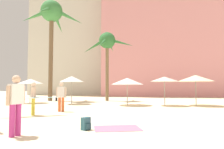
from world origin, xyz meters
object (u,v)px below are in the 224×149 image
object	(u,v)px
person_far_left	(16,102)
cafe_umbrella_3	(164,79)
person_mid_center	(61,95)
person_near_right	(32,97)
cafe_umbrella_4	(30,81)
cafe_umbrella_0	(72,79)
cafe_umbrella_2	(196,78)
backpack	(86,124)
palm_tree_far_left	(107,44)
cafe_umbrella_5	(127,81)
beach_towel	(117,128)
palm_tree_left	(52,17)

from	to	relation	value
person_far_left	cafe_umbrella_3	bearing A→B (deg)	-95.20
person_mid_center	person_near_right	bearing A→B (deg)	-29.55
cafe_umbrella_4	person_mid_center	xyz separation A→B (m)	(5.22, -5.75, -1.00)
cafe_umbrella_0	cafe_umbrella_2	world-z (taller)	cafe_umbrella_2
backpack	person_far_left	xyz separation A→B (m)	(-1.81, -1.16, 0.78)
cafe_umbrella_2	person_far_left	bearing A→B (deg)	-124.86
cafe_umbrella_0	backpack	bearing A→B (deg)	-68.37
palm_tree_far_left	backpack	world-z (taller)	palm_tree_far_left
cafe_umbrella_4	person_far_left	world-z (taller)	cafe_umbrella_4
cafe_umbrella_4	person_far_left	distance (m)	13.31
cafe_umbrella_0	person_near_right	bearing A→B (deg)	-86.63
cafe_umbrella_5	person_mid_center	bearing A→B (deg)	-126.12
beach_towel	cafe_umbrella_4	bearing A→B (deg)	131.55
person_far_left	cafe_umbrella_0	bearing A→B (deg)	-57.59
cafe_umbrella_5	beach_towel	size ratio (longest dim) A/B	1.63
person_near_right	palm_tree_left	bearing A→B (deg)	-100.23
cafe_umbrella_4	cafe_umbrella_5	world-z (taller)	cafe_umbrella_4
backpack	person_near_right	distance (m)	4.73
cafe_umbrella_4	palm_tree_far_left	bearing A→B (deg)	32.24
palm_tree_left	cafe_umbrella_0	bearing A→B (deg)	-45.33
cafe_umbrella_5	cafe_umbrella_0	bearing A→B (deg)	174.32
beach_towel	person_near_right	world-z (taller)	person_near_right
cafe_umbrella_2	beach_towel	distance (m)	11.09
cafe_umbrella_4	cafe_umbrella_5	distance (m)	8.79
backpack	person_mid_center	distance (m)	5.63
cafe_umbrella_0	beach_towel	size ratio (longest dim) A/B	1.49
cafe_umbrella_5	person_mid_center	xyz separation A→B (m)	(-3.53, -4.83, -0.95)
palm_tree_far_left	person_mid_center	xyz separation A→B (m)	(-1.09, -9.73, -5.00)
cafe_umbrella_3	cafe_umbrella_5	distance (m)	2.89
palm_tree_far_left	person_near_right	world-z (taller)	palm_tree_far_left
cafe_umbrella_0	person_mid_center	xyz separation A→B (m)	(1.21, -5.30, -1.17)
cafe_umbrella_3	person_mid_center	xyz separation A→B (m)	(-6.41, -4.85, -1.10)
cafe_umbrella_5	cafe_umbrella_4	bearing A→B (deg)	173.99
cafe_umbrella_5	beach_towel	distance (m)	9.46
cafe_umbrella_0	person_far_left	bearing A→B (deg)	-78.92
cafe_umbrella_3	backpack	world-z (taller)	cafe_umbrella_3
palm_tree_far_left	person_far_left	xyz separation A→B (m)	(-0.09, -15.71, -4.96)
backpack	person_far_left	world-z (taller)	person_far_left
palm_tree_left	person_mid_center	world-z (taller)	palm_tree_left
cafe_umbrella_3	cafe_umbrella_4	xyz separation A→B (m)	(-11.63, 0.90, -0.11)
cafe_umbrella_0	beach_towel	xyz separation A→B (m)	(5.02, -9.73, -2.09)
cafe_umbrella_2	cafe_umbrella_4	world-z (taller)	cafe_umbrella_2
person_near_right	person_far_left	xyz separation A→B (m)	(1.79, -4.14, 0.06)
palm_tree_left	beach_towel	xyz separation A→B (m)	(8.58, -13.34, -8.86)
palm_tree_left	person_near_right	size ratio (longest dim) A/B	3.67
person_far_left	cafe_umbrella_5	bearing A→B (deg)	-81.81
palm_tree_far_left	cafe_umbrella_2	size ratio (longest dim) A/B	2.66
person_far_left	person_near_right	bearing A→B (deg)	-45.31
cafe_umbrella_4	person_near_right	bearing A→B (deg)	-59.76
palm_tree_far_left	beach_towel	xyz separation A→B (m)	(2.72, -14.16, -5.93)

